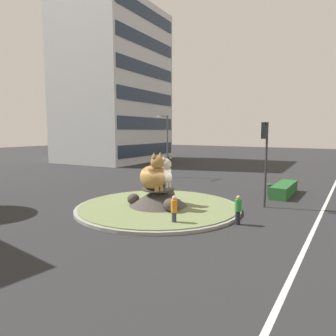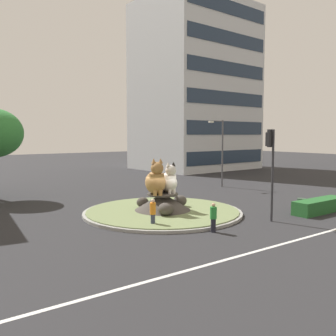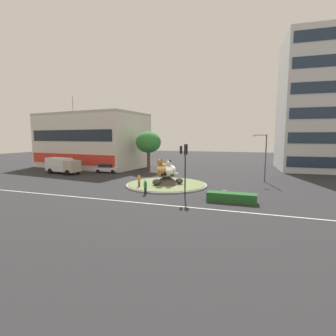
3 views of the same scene
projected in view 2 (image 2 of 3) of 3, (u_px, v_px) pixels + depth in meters
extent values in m
plane|color=#28282B|center=(163.00, 213.00, 24.61)|extent=(160.00, 160.00, 0.00)
cube|color=silver|center=(274.00, 246.00, 17.39)|extent=(112.00, 0.20, 0.01)
cylinder|color=gray|center=(163.00, 212.00, 24.60)|extent=(10.39, 10.39, 0.18)
cylinder|color=#707F51|center=(163.00, 210.00, 24.59)|extent=(9.98, 9.98, 0.06)
cone|color=#423D38|center=(163.00, 202.00, 24.53)|extent=(3.67, 3.67, 1.10)
cylinder|color=#423D38|center=(163.00, 194.00, 24.49)|extent=(2.02, 2.02, 0.12)
ellipsoid|color=#423D38|center=(180.00, 201.00, 25.72)|extent=(0.97, 0.82, 0.78)
ellipsoid|color=#423D38|center=(143.00, 202.00, 25.44)|extent=(0.86, 0.73, 0.69)
ellipsoid|color=#423D38|center=(166.00, 209.00, 22.86)|extent=(0.99, 0.97, 0.79)
ellipsoid|color=#9E703D|center=(155.00, 183.00, 24.19)|extent=(1.97, 2.37, 1.48)
cylinder|color=#9E703D|center=(157.00, 181.00, 23.78)|extent=(1.25, 1.25, 0.92)
sphere|color=#9E703D|center=(157.00, 168.00, 23.56)|extent=(0.81, 0.81, 0.81)
torus|color=#9E703D|center=(158.00, 190.00, 25.12)|extent=(1.13, 1.13, 0.18)
cone|color=#9E703D|center=(161.00, 161.00, 23.58)|extent=(0.43, 0.43, 0.33)
cone|color=#9E703D|center=(154.00, 161.00, 23.47)|extent=(0.43, 0.43, 0.33)
cylinder|color=#9E703D|center=(160.00, 193.00, 23.56)|extent=(0.26, 0.26, 0.37)
cylinder|color=#9E703D|center=(155.00, 193.00, 23.48)|extent=(0.26, 0.26, 0.37)
ellipsoid|color=silver|center=(168.00, 183.00, 24.86)|extent=(1.46, 1.97, 1.30)
cylinder|color=silver|center=(170.00, 181.00, 24.52)|extent=(0.99, 0.99, 0.81)
sphere|color=silver|center=(171.00, 170.00, 24.34)|extent=(0.71, 0.71, 0.71)
torus|color=silver|center=(167.00, 189.00, 25.69)|extent=(0.79, 0.79, 0.16)
cone|color=black|center=(173.00, 164.00, 24.39)|extent=(0.34, 0.34, 0.29)
cone|color=silver|center=(168.00, 164.00, 24.22)|extent=(0.34, 0.34, 0.29)
cylinder|color=silver|center=(174.00, 191.00, 24.38)|extent=(0.23, 0.23, 0.32)
cylinder|color=silver|center=(170.00, 191.00, 24.25)|extent=(0.23, 0.23, 0.32)
cylinder|color=#2D2D33|center=(272.00, 176.00, 22.15)|extent=(0.14, 0.14, 5.49)
cube|color=black|center=(270.00, 138.00, 22.13)|extent=(0.32, 0.24, 1.05)
sphere|color=#360606|center=(269.00, 133.00, 22.17)|extent=(0.18, 0.18, 0.18)
sphere|color=#392706|center=(269.00, 138.00, 22.19)|extent=(0.18, 0.18, 0.18)
sphere|color=green|center=(269.00, 144.00, 22.22)|extent=(0.18, 0.18, 0.18)
cube|color=black|center=(268.00, 139.00, 21.69)|extent=(0.20, 0.28, 0.80)
cube|color=silver|center=(195.00, 88.00, 56.41)|extent=(16.80, 13.86, 24.34)
cube|color=#233347|center=(227.00, 157.00, 52.25)|extent=(15.17, 0.87, 1.84)
cube|color=#233347|center=(227.00, 128.00, 51.88)|extent=(15.17, 0.87, 1.84)
cube|color=#233347|center=(228.00, 98.00, 51.52)|extent=(15.17, 0.87, 1.84)
cube|color=#233347|center=(228.00, 68.00, 51.15)|extent=(15.17, 0.87, 1.84)
cube|color=#233347|center=(229.00, 38.00, 50.79)|extent=(15.17, 0.87, 1.84)
cube|color=#233347|center=(229.00, 7.00, 50.42)|extent=(15.17, 0.87, 1.84)
cube|color=#235B28|center=(320.00, 206.00, 24.88)|extent=(4.63, 1.20, 0.90)
cylinder|color=#4C4C51|center=(222.00, 154.00, 36.88)|extent=(0.16, 0.16, 6.58)
cylinder|color=#4C4C51|center=(217.00, 121.00, 36.14)|extent=(1.55, 0.12, 0.10)
cube|color=silver|center=(211.00, 122.00, 35.70)|extent=(0.50, 0.24, 0.16)
cylinder|color=black|center=(213.00, 225.00, 19.88)|extent=(0.27, 0.27, 0.73)
cylinder|color=#288C38|center=(213.00, 213.00, 19.82)|extent=(0.36, 0.36, 0.63)
sphere|color=tan|center=(213.00, 205.00, 19.78)|extent=(0.21, 0.21, 0.21)
cylinder|color=#33384C|center=(153.00, 221.00, 20.86)|extent=(0.25, 0.25, 0.75)
cylinder|color=orange|center=(153.00, 208.00, 20.80)|extent=(0.33, 0.33, 0.65)
sphere|color=beige|center=(153.00, 201.00, 20.76)|extent=(0.22, 0.22, 0.22)
cylinder|color=#2D4233|center=(301.00, 205.00, 25.16)|extent=(0.56, 0.56, 0.90)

